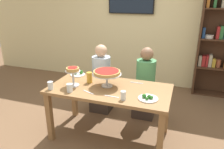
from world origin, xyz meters
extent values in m
plane|color=brown|center=(0.00, 0.00, 0.00)|extent=(12.00, 12.00, 0.00)
cube|color=beige|center=(0.00, 2.20, 1.40)|extent=(8.00, 0.12, 2.80)
cube|color=olive|center=(0.00, 0.00, 0.72)|extent=(1.58, 0.80, 0.04)
cube|color=olive|center=(-0.73, -0.34, 0.35)|extent=(0.07, 0.07, 0.70)
cube|color=olive|center=(0.73, -0.34, 0.35)|extent=(0.07, 0.07, 0.70)
cube|color=olive|center=(-0.73, 0.34, 0.35)|extent=(0.07, 0.07, 0.70)
cube|color=olive|center=(0.73, 0.34, 0.35)|extent=(0.07, 0.07, 0.70)
cube|color=#422819|center=(1.12, 1.98, 1.10)|extent=(0.03, 0.30, 2.20)
cube|color=#422819|center=(1.65, 1.98, 0.01)|extent=(1.04, 0.28, 0.02)
cube|color=#B2A88E|center=(1.18, 1.98, 0.67)|extent=(0.06, 0.13, 0.20)
cube|color=maroon|center=(1.25, 1.98, 0.68)|extent=(0.06, 0.13, 0.21)
cube|color=maroon|center=(1.31, 1.98, 0.68)|extent=(0.04, 0.13, 0.22)
cube|color=#B2A88E|center=(1.37, 1.98, 0.69)|extent=(0.06, 0.13, 0.24)
cube|color=#B7932D|center=(1.43, 1.98, 0.66)|extent=(0.06, 0.13, 0.16)
cylinder|color=brown|center=(1.52, 1.98, 0.65)|extent=(0.09, 0.09, 0.15)
cube|color=navy|center=(1.18, 1.98, 1.22)|extent=(0.05, 0.12, 0.19)
cylinder|color=silver|center=(1.28, 1.98, 1.15)|extent=(0.15, 0.15, 0.06)
cube|color=maroon|center=(1.42, 1.98, 1.24)|extent=(0.05, 0.13, 0.22)
cube|color=#2D6B38|center=(1.48, 1.98, 1.24)|extent=(0.06, 0.13, 0.24)
cube|color=orange|center=(1.18, 1.98, 1.80)|extent=(0.05, 0.13, 0.25)
cube|color=#2D6B38|center=(1.30, 1.98, 1.80)|extent=(0.05, 0.13, 0.25)
cube|color=#B2A88E|center=(1.44, 1.98, 1.78)|extent=(0.07, 0.12, 0.21)
cube|color=black|center=(-0.28, 2.11, 1.80)|extent=(0.96, 0.05, 0.55)
cube|color=#192333|center=(-0.28, 2.08, 1.80)|extent=(0.92, 0.01, 0.51)
cube|color=#382D28|center=(-0.38, 0.67, 0.23)|extent=(0.34, 0.34, 0.45)
cylinder|color=silver|center=(-0.38, 0.67, 0.70)|extent=(0.30, 0.30, 0.50)
sphere|color=tan|center=(-0.38, 0.67, 1.05)|extent=(0.20, 0.20, 0.20)
cube|color=#382D28|center=(0.34, 0.72, 0.23)|extent=(0.34, 0.34, 0.45)
cylinder|color=#4C935B|center=(0.34, 0.72, 0.70)|extent=(0.30, 0.30, 0.50)
sphere|color=#846047|center=(0.34, 0.72, 1.05)|extent=(0.20, 0.20, 0.20)
cylinder|color=silver|center=(-0.05, 0.04, 0.75)|extent=(0.15, 0.15, 0.01)
cylinder|color=silver|center=(-0.05, 0.04, 0.83)|extent=(0.03, 0.03, 0.16)
cylinder|color=silver|center=(-0.05, 0.04, 0.91)|extent=(0.38, 0.38, 0.01)
cylinder|color=tan|center=(-0.05, 0.04, 0.93)|extent=(0.35, 0.35, 0.04)
cylinder|color=maroon|center=(-0.05, 0.04, 0.96)|extent=(0.32, 0.32, 0.00)
cylinder|color=silver|center=(-0.48, -0.09, 0.75)|extent=(0.15, 0.15, 0.01)
cylinder|color=silver|center=(-0.48, -0.09, 0.85)|extent=(0.03, 0.03, 0.19)
cylinder|color=silver|center=(-0.48, -0.09, 0.95)|extent=(0.20, 0.20, 0.01)
cylinder|color=tan|center=(-0.48, -0.09, 0.97)|extent=(0.17, 0.17, 0.04)
cylinder|color=maroon|center=(-0.48, -0.09, 0.99)|extent=(0.13, 0.13, 0.00)
cylinder|color=white|center=(0.54, -0.16, 0.75)|extent=(0.23, 0.23, 0.01)
sphere|color=#2D7028|center=(0.55, -0.17, 0.78)|extent=(0.05, 0.05, 0.05)
sphere|color=#2D7028|center=(0.49, -0.18, 0.78)|extent=(0.05, 0.05, 0.05)
sphere|color=#2D7028|center=(0.53, -0.22, 0.77)|extent=(0.04, 0.04, 0.04)
sphere|color=#2D7028|center=(0.58, -0.18, 0.77)|extent=(0.04, 0.04, 0.04)
cylinder|color=white|center=(-0.62, 0.29, 0.75)|extent=(0.22, 0.22, 0.01)
sphere|color=#2D7028|center=(-0.67, 0.28, 0.78)|extent=(0.05, 0.05, 0.05)
sphere|color=#2D7028|center=(-0.65, 0.29, 0.78)|extent=(0.04, 0.04, 0.04)
sphere|color=#2D7028|center=(-0.58, 0.33, 0.78)|extent=(0.06, 0.06, 0.06)
cylinder|color=gold|center=(-0.32, 0.08, 0.81)|extent=(0.08, 0.08, 0.15)
cylinder|color=white|center=(-0.70, -0.30, 0.79)|extent=(0.07, 0.07, 0.11)
cylinder|color=white|center=(-0.43, -0.28, 0.79)|extent=(0.07, 0.07, 0.11)
cylinder|color=white|center=(0.27, -0.27, 0.79)|extent=(0.06, 0.06, 0.11)
cube|color=silver|center=(0.30, 0.28, 0.74)|extent=(0.18, 0.02, 0.00)
cube|color=silver|center=(-0.32, 0.31, 0.74)|extent=(0.18, 0.05, 0.00)
cube|color=silver|center=(-0.20, -0.22, 0.74)|extent=(0.17, 0.08, 0.00)
cube|color=silver|center=(0.12, -0.24, 0.74)|extent=(0.18, 0.02, 0.00)
camera|label=1|loc=(0.88, -2.45, 1.87)|focal=34.61mm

